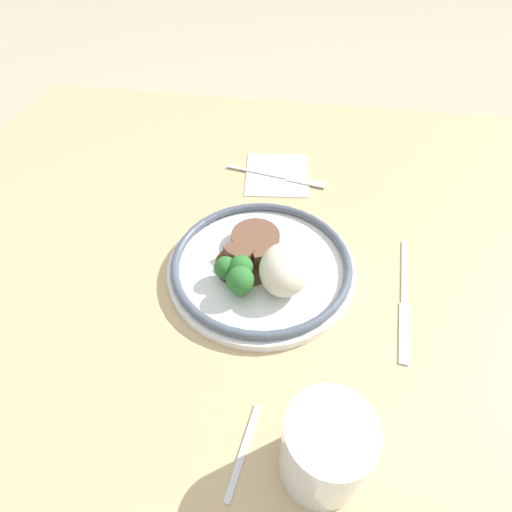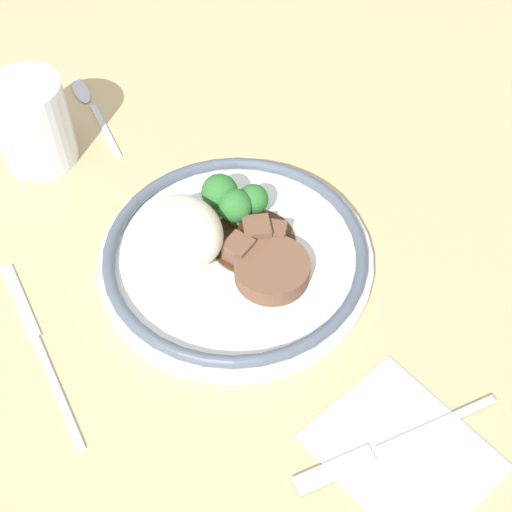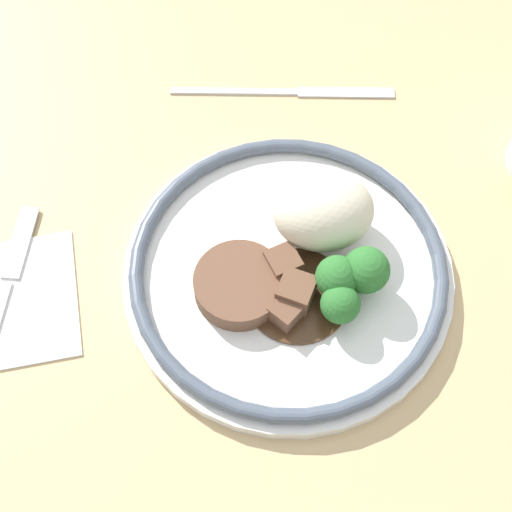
# 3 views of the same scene
# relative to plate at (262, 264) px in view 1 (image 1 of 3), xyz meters

# --- Properties ---
(ground_plane) EXTENTS (8.00, 8.00, 0.00)m
(ground_plane) POSITION_rel_plate_xyz_m (0.02, 0.02, -0.05)
(ground_plane) COLOR tan
(dining_table) EXTENTS (1.14, 1.28, 0.03)m
(dining_table) POSITION_rel_plate_xyz_m (0.02, 0.02, -0.03)
(dining_table) COLOR tan
(dining_table) RESTS_ON ground
(napkin) EXTENTS (0.15, 0.13, 0.00)m
(napkin) POSITION_rel_plate_xyz_m (-0.25, -0.01, -0.02)
(napkin) COLOR silver
(napkin) RESTS_ON dining_table
(plate) EXTENTS (0.27, 0.27, 0.07)m
(plate) POSITION_rel_plate_xyz_m (0.00, 0.00, 0.00)
(plate) COLOR white
(plate) RESTS_ON dining_table
(juice_glass) EXTENTS (0.08, 0.08, 0.10)m
(juice_glass) POSITION_rel_plate_xyz_m (0.25, 0.09, 0.02)
(juice_glass) COLOR orange
(juice_glass) RESTS_ON dining_table
(fork) EXTENTS (0.04, 0.19, 0.00)m
(fork) POSITION_rel_plate_xyz_m (-0.24, 0.01, -0.02)
(fork) COLOR silver
(fork) RESTS_ON napkin
(knife) EXTENTS (0.22, 0.03, 0.00)m
(knife) POSITION_rel_plate_xyz_m (0.02, 0.20, -0.02)
(knife) COLOR silver
(knife) RESTS_ON dining_table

